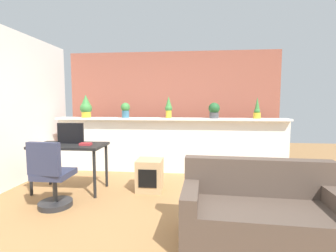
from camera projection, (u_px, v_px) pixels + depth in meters
name	position (u px, v px, depth m)	size (l,w,h in m)	color
ground_plane	(154.00, 218.00, 3.02)	(12.00, 12.00, 0.00)	#9E7042
divider_wall	(169.00, 146.00, 4.95)	(4.57, 0.16, 1.06)	white
plant_shelf	(169.00, 119.00, 4.85)	(4.57, 0.31, 0.04)	white
brick_wall_behind	(172.00, 109.00, 5.47)	(4.57, 0.10, 2.50)	#9E5442
potted_plant_0	(86.00, 107.00, 4.96)	(0.24, 0.24, 0.46)	gold
potted_plant_1	(125.00, 110.00, 4.90)	(0.18, 0.18, 0.30)	#386B84
potted_plant_2	(169.00, 107.00, 4.80)	(0.14, 0.14, 0.42)	gold
potted_plant_3	(214.00, 110.00, 4.72)	(0.22, 0.22, 0.30)	#4C4C51
potted_plant_4	(257.00, 110.00, 4.66)	(0.13, 0.13, 0.40)	gold
desk	(70.00, 150.00, 3.88)	(1.10, 0.60, 0.75)	black
tv_monitor	(71.00, 133.00, 3.94)	(0.43, 0.04, 0.33)	black
office_chair	(52.00, 180.00, 3.25)	(0.46, 0.46, 0.91)	#262628
side_cube_shelf	(150.00, 175.00, 3.94)	(0.40, 0.41, 0.50)	tan
book_on_desk	(86.00, 144.00, 3.79)	(0.17, 0.10, 0.04)	#B22D33
couch	(261.00, 215.00, 2.47)	(1.60, 0.84, 0.80)	brown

